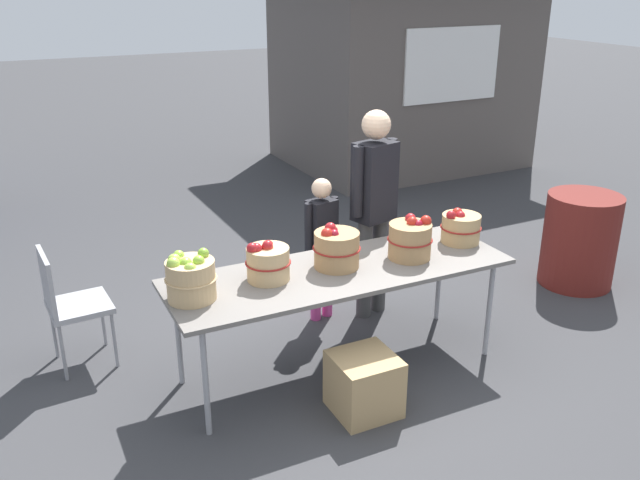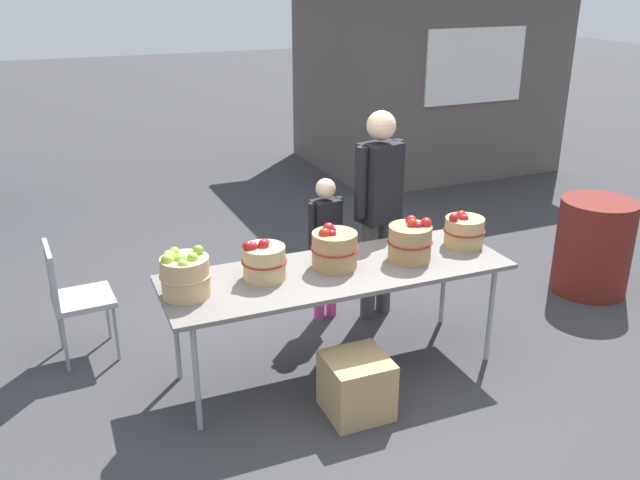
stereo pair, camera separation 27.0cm
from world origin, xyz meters
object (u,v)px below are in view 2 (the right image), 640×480
object	(u,v)px
apple_basket_green_0	(185,274)
apple_basket_red_2	(410,242)
apple_basket_red_1	(334,249)
vendor_adult	(379,200)
market_table	(337,275)
apple_basket_red_3	(464,230)
folding_chair	(71,292)
produce_crate	(356,385)
apple_basket_red_0	(264,261)
trash_barrel	(594,246)
child_customer	(325,238)

from	to	relation	value
apple_basket_green_0	apple_basket_red_2	distance (m)	1.51
apple_basket_red_1	vendor_adult	world-z (taller)	vendor_adult
apple_basket_green_0	market_table	bearing A→B (deg)	-0.51
apple_basket_green_0	apple_basket_red_3	size ratio (longest dim) A/B	1.05
market_table	apple_basket_green_0	xyz separation A→B (m)	(-0.99, 0.01, 0.18)
market_table	apple_basket_red_1	size ratio (longest dim) A/B	7.24
apple_basket_red_1	folding_chair	distance (m)	1.85
apple_basket_red_2	vendor_adult	world-z (taller)	vendor_adult
market_table	vendor_adult	bearing A→B (deg)	45.40
vendor_adult	produce_crate	xyz separation A→B (m)	(-0.70, -1.12, -0.77)
apple_basket_red_0	apple_basket_red_1	size ratio (longest dim) A/B	0.91
market_table	produce_crate	world-z (taller)	market_table
apple_basket_red_3	vendor_adult	xyz separation A→B (m)	(-0.39, 0.57, 0.10)
apple_basket_red_3	produce_crate	distance (m)	1.39
apple_basket_red_1	market_table	bearing A→B (deg)	-85.65
market_table	apple_basket_green_0	size ratio (longest dim) A/B	7.41
apple_basket_red_0	vendor_adult	xyz separation A→B (m)	(1.10, 0.56, 0.10)
apple_basket_red_0	folding_chair	xyz separation A→B (m)	(-1.15, 0.79, -0.36)
apple_basket_red_1	vendor_adult	distance (m)	0.85
apple_basket_green_0	apple_basket_red_1	bearing A→B (deg)	2.52
trash_barrel	market_table	bearing A→B (deg)	-172.86
vendor_adult	folding_chair	world-z (taller)	vendor_adult
market_table	produce_crate	bearing A→B (deg)	-99.99
market_table	child_customer	world-z (taller)	child_customer
apple_basket_green_0	apple_basket_red_0	size ratio (longest dim) A/B	1.07
apple_basket_red_2	produce_crate	distance (m)	1.03
trash_barrel	apple_basket_red_3	bearing A→B (deg)	-170.18
apple_basket_red_3	child_customer	world-z (taller)	child_customer
apple_basket_green_0	produce_crate	world-z (taller)	apple_basket_green_0
apple_basket_red_1	apple_basket_red_3	xyz separation A→B (m)	(1.01, 0.00, -0.02)
apple_basket_red_1	apple_basket_red_2	world-z (taller)	apple_basket_red_2
trash_barrel	produce_crate	bearing A→B (deg)	-162.59
apple_basket_red_1	child_customer	size ratio (longest dim) A/B	0.28
apple_basket_green_0	child_customer	size ratio (longest dim) A/B	0.27
produce_crate	child_customer	bearing A→B (deg)	75.85
vendor_adult	folding_chair	distance (m)	2.30
vendor_adult	trash_barrel	bearing A→B (deg)	155.30
vendor_adult	trash_barrel	distance (m)	2.00
apple_basket_red_3	child_customer	size ratio (longest dim) A/B	0.26
apple_basket_green_0	apple_basket_red_2	size ratio (longest dim) A/B	1.00
child_customer	produce_crate	world-z (taller)	child_customer
apple_basket_red_0	apple_basket_red_2	bearing A→B (deg)	-5.31
apple_basket_red_0	apple_basket_red_3	xyz separation A→B (m)	(1.48, -0.01, -0.01)
apple_basket_red_0	trash_barrel	bearing A→B (deg)	4.81
apple_basket_red_0	vendor_adult	world-z (taller)	vendor_adult
apple_basket_red_1	folding_chair	size ratio (longest dim) A/B	0.37
apple_basket_red_0	folding_chair	bearing A→B (deg)	145.66
market_table	trash_barrel	xyz separation A→B (m)	(2.51, 0.32, -0.30)
apple_basket_green_0	apple_basket_red_3	distance (m)	2.00
vendor_adult	produce_crate	world-z (taller)	vendor_adult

